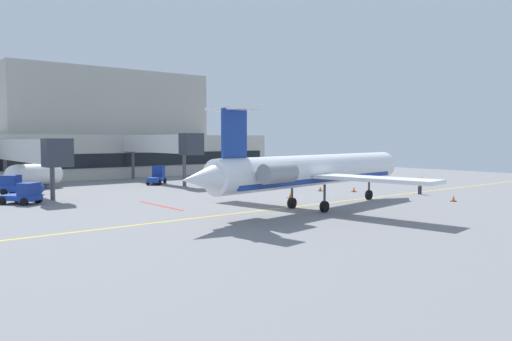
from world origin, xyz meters
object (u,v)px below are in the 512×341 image
at_px(baggage_tug, 157,176).
at_px(fuel_tank, 34,175).
at_px(regional_jet, 313,171).
at_px(marshaller, 420,185).
at_px(pushback_tractor, 18,186).
at_px(belt_loader, 24,194).

relative_size(baggage_tug, fuel_tank, 0.56).
bearing_deg(regional_jet, marshaller, 3.23).
height_order(baggage_tug, pushback_tractor, baggage_tug).
xyz_separation_m(baggage_tug, belt_loader, (-19.00, -10.81, -0.14)).
distance_m(belt_loader, marshaller, 39.19).
bearing_deg(regional_jet, fuel_tank, 111.80).
xyz_separation_m(regional_jet, baggage_tug, (1.17, 29.56, -2.20)).
bearing_deg(baggage_tug, marshaller, -60.89).
height_order(baggage_tug, belt_loader, baggage_tug).
distance_m(regional_jet, belt_loader, 25.98).
height_order(pushback_tractor, belt_loader, pushback_tractor).
bearing_deg(pushback_tractor, fuel_tank, 60.82).
bearing_deg(belt_loader, regional_jet, -46.42).
bearing_deg(fuel_tank, marshaller, -46.55).
xyz_separation_m(fuel_tank, marshaller, (30.24, -31.92, -0.68)).
relative_size(regional_jet, marshaller, 15.11).
distance_m(baggage_tug, pushback_tractor, 17.68).
relative_size(regional_jet, pushback_tractor, 6.82).
distance_m(regional_jet, pushback_tractor, 31.79).
relative_size(baggage_tug, pushback_tractor, 0.91).
relative_size(baggage_tug, marshaller, 2.01).
height_order(belt_loader, fuel_tank, fuel_tank).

